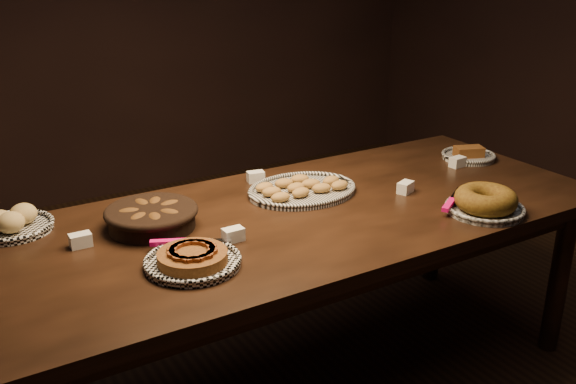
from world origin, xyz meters
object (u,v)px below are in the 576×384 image
buffet_table (299,231)px  apple_tart_plate (192,259)px  madeleine_platter (302,189)px  bundt_cake_plate (485,202)px

buffet_table → apple_tart_plate: 0.55m
madeleine_platter → bundt_cake_plate: bundt_cake_plate is taller
madeleine_platter → buffet_table: bearing=-110.9°
apple_tart_plate → madeleine_platter: 0.71m
buffet_table → madeleine_platter: 0.22m
apple_tart_plate → bundt_cake_plate: 1.11m
buffet_table → bundt_cake_plate: (0.59, -0.35, 0.11)m
buffet_table → bundt_cake_plate: bundt_cake_plate is taller
apple_tart_plate → madeleine_platter: (0.62, 0.35, -0.00)m
apple_tart_plate → bundt_cake_plate: bearing=-3.7°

